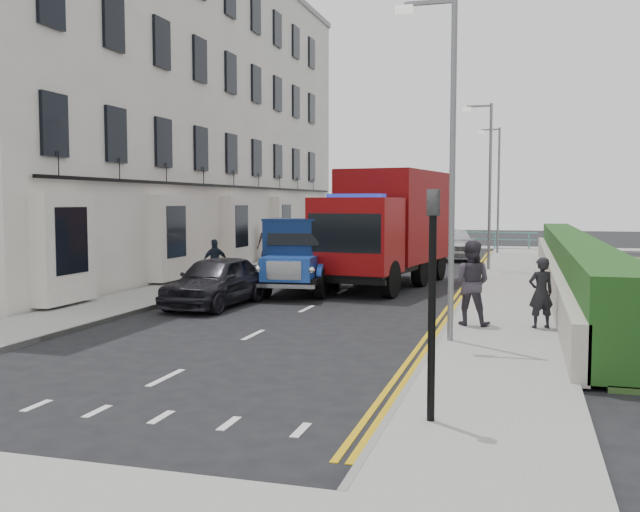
{
  "coord_description": "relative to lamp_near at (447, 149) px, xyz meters",
  "views": [
    {
      "loc": [
        5.71,
        -16.55,
        2.94
      ],
      "look_at": [
        0.13,
        2.88,
        1.4
      ],
      "focal_mm": 40.0,
      "sensor_mm": 36.0,
      "label": 1
    }
  ],
  "objects": [
    {
      "name": "ground",
      "position": [
        -4.18,
        2.0,
        -4.0
      ],
      "size": [
        120.0,
        120.0,
        0.0
      ],
      "primitive_type": "plane",
      "color": "black",
      "rests_on": "ground"
    },
    {
      "name": "pavement_west",
      "position": [
        -9.38,
        11.0,
        -3.94
      ],
      "size": [
        2.4,
        38.0,
        0.12
      ],
      "primitive_type": "cube",
      "color": "gray",
      "rests_on": "ground"
    },
    {
      "name": "pavement_east",
      "position": [
        1.12,
        11.0,
        -3.94
      ],
      "size": [
        2.6,
        38.0,
        0.12
      ],
      "primitive_type": "cube",
      "color": "gray",
      "rests_on": "ground"
    },
    {
      "name": "promenade",
      "position": [
        -4.18,
        31.0,
        -3.94
      ],
      "size": [
        30.0,
        2.5,
        0.12
      ],
      "primitive_type": "cube",
      "color": "gray",
      "rests_on": "ground"
    },
    {
      "name": "sea_plane",
      "position": [
        -4.18,
        62.0,
        -4.0
      ],
      "size": [
        120.0,
        120.0,
        0.0
      ],
      "primitive_type": "plane",
      "color": "slate",
      "rests_on": "ground"
    },
    {
      "name": "terrace_west",
      "position": [
        -13.65,
        15.0,
        3.17
      ],
      "size": [
        6.31,
        30.2,
        14.25
      ],
      "color": "silver",
      "rests_on": "ground"
    },
    {
      "name": "garden_east",
      "position": [
        3.03,
        11.0,
        -3.1
      ],
      "size": [
        1.45,
        28.0,
        1.75
      ],
      "color": "#B2AD9E",
      "rests_on": "ground"
    },
    {
      "name": "seafront_railing",
      "position": [
        -4.18,
        30.2,
        -3.42
      ],
      "size": [
        13.0,
        0.08,
        1.11
      ],
      "color": "#59B2A5",
      "rests_on": "ground"
    },
    {
      "name": "lamp_near",
      "position": [
        0.0,
        0.0,
        0.0
      ],
      "size": [
        1.23,
        0.18,
        7.0
      ],
      "color": "slate",
      "rests_on": "ground"
    },
    {
      "name": "lamp_mid",
      "position": [
        0.0,
        16.0,
        0.0
      ],
      "size": [
        1.23,
        0.18,
        7.0
      ],
      "color": "slate",
      "rests_on": "ground"
    },
    {
      "name": "lamp_far",
      "position": [
        0.0,
        26.0,
        0.0
      ],
      "size": [
        1.23,
        0.18,
        7.0
      ],
      "color": "slate",
      "rests_on": "ground"
    },
    {
      "name": "traffic_signal",
      "position": [
        0.42,
        -5.5,
        -1.92
      ],
      "size": [
        0.16,
        0.2,
        3.1
      ],
      "color": "black",
      "rests_on": "ground"
    },
    {
      "name": "bedford_lorry",
      "position": [
        -5.29,
        6.77,
        -2.9
      ],
      "size": [
        2.4,
        5.17,
        2.37
      ],
      "rotation": [
        0.0,
        0.0,
        0.09
      ],
      "color": "black",
      "rests_on": "ground"
    },
    {
      "name": "red_lorry",
      "position": [
        -3.03,
        9.98,
        -1.85
      ],
      "size": [
        3.66,
        7.97,
        4.02
      ],
      "rotation": [
        0.0,
        0.0,
        -0.14
      ],
      "color": "black",
      "rests_on": "ground"
    },
    {
      "name": "parked_car_front",
      "position": [
        -6.78,
        3.78,
        -3.28
      ],
      "size": [
        1.95,
        4.3,
        1.43
      ],
      "primitive_type": "imported",
      "rotation": [
        0.0,
        0.0,
        -0.06
      ],
      "color": "black",
      "rests_on": "ground"
    },
    {
      "name": "parked_car_mid",
      "position": [
        -7.78,
        13.73,
        -3.39
      ],
      "size": [
        1.72,
        3.82,
        1.22
      ],
      "primitive_type": "imported",
      "rotation": [
        0.0,
        0.0,
        0.12
      ],
      "color": "#6193D0",
      "rests_on": "ground"
    },
    {
      "name": "parked_car_rear",
      "position": [
        -7.78,
        14.05,
        -3.36
      ],
      "size": [
        2.28,
        4.59,
        1.28
      ],
      "primitive_type": "imported",
      "rotation": [
        0.0,
        0.0,
        -0.11
      ],
      "color": "#98989C",
      "rests_on": "ground"
    },
    {
      "name": "seafront_car_left",
      "position": [
        -4.9,
        29.0,
        -3.25
      ],
      "size": [
        4.08,
        5.88,
        1.49
      ],
      "primitive_type": "imported",
      "rotation": [
        0.0,
        0.0,
        2.81
      ],
      "color": "black",
      "rests_on": "ground"
    },
    {
      "name": "seafront_car_right",
      "position": [
        -1.91,
        22.25,
        -3.17
      ],
      "size": [
        3.01,
        5.15,
        1.65
      ],
      "primitive_type": "imported",
      "rotation": [
        0.0,
        0.0,
        0.23
      ],
      "color": "silver",
      "rests_on": "ground"
    },
    {
      "name": "pedestrian_east_near",
      "position": [
        1.92,
        1.98,
        -3.08
      ],
      "size": [
        0.69,
        0.59,
        1.59
      ],
      "primitive_type": "imported",
      "rotation": [
        0.0,
        0.0,
        3.56
      ],
      "color": "black",
      "rests_on": "pavement_east"
    },
    {
      "name": "pedestrian_east_far",
      "position": [
        0.37,
        1.97,
        -2.91
      ],
      "size": [
        1.03,
        0.85,
        1.94
      ],
      "primitive_type": "imported",
      "rotation": [
        0.0,
        0.0,
        3.02
      ],
      "color": "#3A333F",
      "rests_on": "pavement_east"
    },
    {
      "name": "pedestrian_west_near",
      "position": [
        -8.58,
        7.7,
        -3.1
      ],
      "size": [
        0.92,
        0.9,
        1.55
      ],
      "primitive_type": "imported",
      "rotation": [
        0.0,
        0.0,
        3.9
      ],
      "color": "#1C2633",
      "rests_on": "pavement_west"
    },
    {
      "name": "pedestrian_west_far",
      "position": [
        -10.18,
        17.16,
        -2.92
      ],
      "size": [
        0.94,
        0.62,
        1.91
      ],
      "primitive_type": "imported",
      "rotation": [
        0.0,
        0.0,
        0.01
      ],
      "color": "#3D2C2C",
      "rests_on": "pavement_west"
    }
  ]
}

